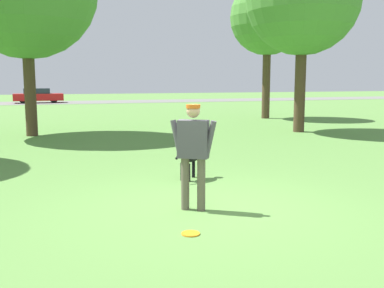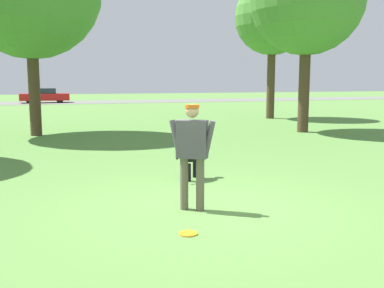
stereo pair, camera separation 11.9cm
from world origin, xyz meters
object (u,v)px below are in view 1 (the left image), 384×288
dog (192,156)px  tree_far_right (268,18)px  frisbee (191,234)px  person (193,148)px  parked_car_red (38,96)px

dog → tree_far_right: 16.09m
frisbee → tree_far_right: 19.37m
tree_far_right → frisbee: bearing=-120.7°
person → dog: 2.28m
person → parked_car_red: bearing=126.0°
frisbee → dog: bearing=71.1°
person → tree_far_right: (9.14, 14.95, 4.24)m
dog → frisbee: 3.40m
frisbee → parked_car_red: bearing=93.3°
person → parked_car_red: size_ratio=0.40×
parked_car_red → person: bearing=-86.9°
person → dog: bearing=103.8°
frisbee → tree_far_right: bearing=59.3°
person → dog: person is taller
person → frisbee: size_ratio=6.71×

